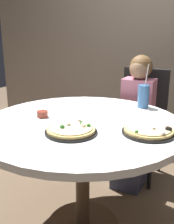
{
  "coord_description": "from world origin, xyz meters",
  "views": [
    {
      "loc": [
        0.94,
        -1.3,
        1.32
      ],
      "look_at": [
        0.0,
        0.05,
        0.8
      ],
      "focal_mm": 45.05,
      "sensor_mm": 36.0,
      "label": 1
    }
  ],
  "objects_px": {
    "pizza_veggie": "(71,130)",
    "pizza_cheese": "(149,131)",
    "soda_cup": "(143,96)",
    "sauce_bowl": "(42,114)",
    "dining_table": "(82,136)",
    "chair_wooden": "(141,117)",
    "diner_child": "(134,128)"
  },
  "relations": [
    {
      "from": "sauce_bowl",
      "to": "chair_wooden",
      "type": "bearing_deg",
      "value": 75.63
    },
    {
      "from": "dining_table",
      "to": "pizza_cheese",
      "type": "height_order",
      "value": "pizza_cheese"
    },
    {
      "from": "pizza_cheese",
      "to": "soda_cup",
      "type": "xyz_separation_m",
      "value": [
        -0.24,
        0.45,
        0.06
      ]
    },
    {
      "from": "pizza_cheese",
      "to": "soda_cup",
      "type": "relative_size",
      "value": 0.94
    },
    {
      "from": "pizza_veggie",
      "to": "sauce_bowl",
      "type": "bearing_deg",
      "value": 160.95
    },
    {
      "from": "pizza_cheese",
      "to": "diner_child",
      "type": "bearing_deg",
      "value": 120.4
    },
    {
      "from": "dining_table",
      "to": "pizza_veggie",
      "type": "height_order",
      "value": "pizza_veggie"
    },
    {
      "from": "soda_cup",
      "to": "chair_wooden",
      "type": "bearing_deg",
      "value": 114.23
    },
    {
      "from": "diner_child",
      "to": "soda_cup",
      "type": "height_order",
      "value": "diner_child"
    },
    {
      "from": "diner_child",
      "to": "chair_wooden",
      "type": "bearing_deg",
      "value": 97.14
    },
    {
      "from": "dining_table",
      "to": "pizza_cheese",
      "type": "relative_size",
      "value": 4.26
    },
    {
      "from": "diner_child",
      "to": "sauce_bowl",
      "type": "xyz_separation_m",
      "value": [
        -0.27,
        -0.8,
        0.29
      ]
    },
    {
      "from": "chair_wooden",
      "to": "soda_cup",
      "type": "bearing_deg",
      "value": -65.77
    },
    {
      "from": "pizza_veggie",
      "to": "soda_cup",
      "type": "relative_size",
      "value": 0.94
    },
    {
      "from": "diner_child",
      "to": "soda_cup",
      "type": "relative_size",
      "value": 3.52
    },
    {
      "from": "dining_table",
      "to": "diner_child",
      "type": "bearing_deg",
      "value": 89.19
    },
    {
      "from": "chair_wooden",
      "to": "pizza_cheese",
      "type": "relative_size",
      "value": 3.27
    },
    {
      "from": "pizza_cheese",
      "to": "sauce_bowl",
      "type": "relative_size",
      "value": 4.15
    },
    {
      "from": "pizza_veggie",
      "to": "soda_cup",
      "type": "bearing_deg",
      "value": 80.45
    },
    {
      "from": "pizza_veggie",
      "to": "pizza_cheese",
      "type": "distance_m",
      "value": 0.42
    },
    {
      "from": "diner_child",
      "to": "soda_cup",
      "type": "distance_m",
      "value": 0.44
    },
    {
      "from": "chair_wooden",
      "to": "pizza_cheese",
      "type": "height_order",
      "value": "chair_wooden"
    },
    {
      "from": "dining_table",
      "to": "chair_wooden",
      "type": "xyz_separation_m",
      "value": [
        -0.01,
        0.91,
        -0.12
      ]
    },
    {
      "from": "chair_wooden",
      "to": "pizza_veggie",
      "type": "height_order",
      "value": "chair_wooden"
    },
    {
      "from": "dining_table",
      "to": "pizza_cheese",
      "type": "distance_m",
      "value": 0.42
    },
    {
      "from": "sauce_bowl",
      "to": "dining_table",
      "type": "bearing_deg",
      "value": 14.87
    },
    {
      "from": "pizza_cheese",
      "to": "sauce_bowl",
      "type": "bearing_deg",
      "value": -169.55
    },
    {
      "from": "pizza_veggie",
      "to": "soda_cup",
      "type": "xyz_separation_m",
      "value": [
        0.11,
        0.68,
        0.06
      ]
    },
    {
      "from": "soda_cup",
      "to": "sauce_bowl",
      "type": "bearing_deg",
      "value": -127.15
    },
    {
      "from": "pizza_veggie",
      "to": "pizza_cheese",
      "type": "height_order",
      "value": "same"
    },
    {
      "from": "pizza_cheese",
      "to": "sauce_bowl",
      "type": "height_order",
      "value": "pizza_cheese"
    },
    {
      "from": "diner_child",
      "to": "pizza_cheese",
      "type": "relative_size",
      "value": 3.73
    }
  ]
}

